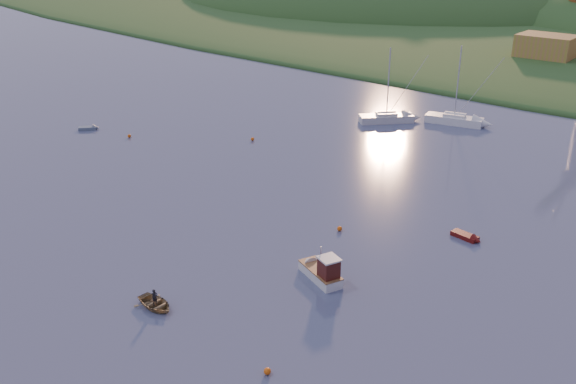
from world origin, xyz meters
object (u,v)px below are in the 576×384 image
Objects in this scene: sailboat_far at (454,119)px; grey_dinghy at (92,128)px; fishing_boat at (318,269)px; sailboat_near at (386,117)px; canoe at (155,304)px; red_tender at (470,238)px.

sailboat_far is 4.02× the size of grey_dinghy.
fishing_boat is 50.87m from sailboat_far.
sailboat_near reaches higher than fishing_boat.
canoe is at bearing -77.16° from grey_dinghy.
fishing_boat is at bearing -61.88° from grey_dinghy.
sailboat_near is 44.27m from grey_dinghy.
sailboat_far is at bearing -54.65° from fishing_boat.
canoe is at bearing -99.20° from sailboat_far.
canoe is at bearing -123.99° from sailboat_near.
sailboat_near reaches higher than grey_dinghy.
red_tender is at bearing -75.03° from sailboat_far.
red_tender reaches higher than canoe.
fishing_boat is at bearing -112.45° from sailboat_near.
canoe is (4.51, -61.61, -0.39)m from sailboat_far.
sailboat_far is at bearing -5.39° from grey_dinghy.
sailboat_near is (-19.99, 43.75, -0.04)m from fishing_boat.
sailboat_near is at bearing 16.41° from canoe.
sailboat_far is 61.77m from canoe.
grey_dinghy is at bearing -150.77° from sailboat_far.
sailboat_near is at bearing -3.54° from grey_dinghy.
sailboat_far is (8.40, 5.78, 0.02)m from sailboat_near.
grey_dinghy is at bearing -168.87° from red_tender.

